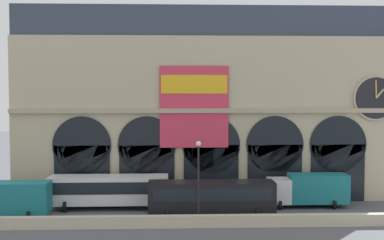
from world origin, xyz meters
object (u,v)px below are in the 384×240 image
object	(u,v)px
street_lamp_quayside	(198,171)
bus_midwest	(109,190)
box_truck_west	(7,198)
box_truck_mideast	(309,189)
bus_center	(211,196)

from	to	relation	value
street_lamp_quayside	bus_midwest	bearing A→B (deg)	142.81
box_truck_west	box_truck_mideast	xyz separation A→B (m)	(27.22, 3.25, 0.00)
bus_center	box_truck_mideast	distance (m)	10.14
box_truck_west	bus_midwest	distance (m)	8.97
bus_midwest	street_lamp_quayside	bearing A→B (deg)	-37.19
box_truck_west	box_truck_mideast	bearing A→B (deg)	6.81
street_lamp_quayside	bus_center	bearing A→B (deg)	64.58
bus_center	street_lamp_quayside	size ratio (longest dim) A/B	1.59
bus_midwest	box_truck_mideast	size ratio (longest dim) A/B	1.47
box_truck_west	box_truck_mideast	distance (m)	27.41
bus_midwest	street_lamp_quayside	distance (m)	10.41
box_truck_west	bus_midwest	xyz separation A→B (m)	(8.40, 3.14, 0.08)
bus_center	box_truck_mideast	xyz separation A→B (m)	(9.51, 3.50, -0.08)
street_lamp_quayside	box_truck_west	bearing A→B (deg)	169.83
box_truck_mideast	box_truck_west	bearing A→B (deg)	-173.19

